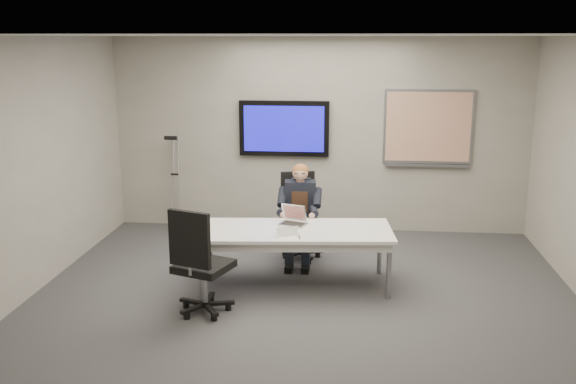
# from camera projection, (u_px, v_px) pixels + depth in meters

# --- Properties ---
(floor) EXTENTS (6.00, 6.00, 0.02)m
(floor) POSITION_uv_depth(u_px,v_px,m) (301.00, 310.00, 6.71)
(floor) COLOR #333336
(floor) RESTS_ON ground
(ceiling) EXTENTS (6.00, 6.00, 0.02)m
(ceiling) POSITION_uv_depth(u_px,v_px,m) (303.00, 35.00, 6.05)
(ceiling) COLOR white
(ceiling) RESTS_ON wall_back
(wall_back) EXTENTS (6.00, 0.02, 2.80)m
(wall_back) POSITION_uv_depth(u_px,v_px,m) (319.00, 135.00, 9.28)
(wall_back) COLOR gray
(wall_back) RESTS_ON ground
(wall_front) EXTENTS (6.00, 0.02, 2.80)m
(wall_front) POSITION_uv_depth(u_px,v_px,m) (257.00, 299.00, 3.48)
(wall_front) COLOR gray
(wall_front) RESTS_ON ground
(wall_left) EXTENTS (0.02, 6.00, 2.80)m
(wall_left) POSITION_uv_depth(u_px,v_px,m) (15.00, 174.00, 6.68)
(wall_left) COLOR gray
(wall_left) RESTS_ON ground
(conference_table) EXTENTS (2.26, 1.11, 0.67)m
(conference_table) POSITION_uv_depth(u_px,v_px,m) (295.00, 236.00, 7.26)
(conference_table) COLOR white
(conference_table) RESTS_ON ground
(tv_display) EXTENTS (1.30, 0.09, 0.80)m
(tv_display) POSITION_uv_depth(u_px,v_px,m) (284.00, 128.00, 9.26)
(tv_display) COLOR black
(tv_display) RESTS_ON wall_back
(whiteboard) EXTENTS (1.25, 0.08, 1.10)m
(whiteboard) POSITION_uv_depth(u_px,v_px,m) (428.00, 128.00, 9.07)
(whiteboard) COLOR gray
(whiteboard) RESTS_ON wall_back
(office_chair_far) EXTENTS (0.64, 0.64, 1.10)m
(office_chair_far) POSITION_uv_depth(u_px,v_px,m) (300.00, 232.00, 8.27)
(office_chair_far) COLOR black
(office_chair_far) RESTS_ON ground
(office_chair_near) EXTENTS (0.70, 0.70, 1.14)m
(office_chair_near) POSITION_uv_depth(u_px,v_px,m) (202.00, 281.00, 6.55)
(office_chair_near) COLOR black
(office_chair_near) RESTS_ON ground
(seated_person) EXTENTS (0.40, 0.69, 1.25)m
(seated_person) POSITION_uv_depth(u_px,v_px,m) (299.00, 225.00, 7.99)
(seated_person) COLOR #1E2532
(seated_person) RESTS_ON office_chair_far
(crutch) EXTENTS (0.28, 0.70, 1.50)m
(crutch) POSITION_uv_depth(u_px,v_px,m) (175.00, 181.00, 9.43)
(crutch) COLOR #A8AAAF
(crutch) RESTS_ON ground
(laptop) EXTENTS (0.35, 0.37, 0.21)m
(laptop) POSITION_uv_depth(u_px,v_px,m) (293.00, 219.00, 7.44)
(laptop) COLOR #BCBDBF
(laptop) RESTS_ON conference_table
(name_tent) EXTENTS (0.25, 0.16, 0.10)m
(name_tent) POSITION_uv_depth(u_px,v_px,m) (287.00, 231.00, 7.00)
(name_tent) COLOR white
(name_tent) RESTS_ON conference_table
(pen) EXTENTS (0.04, 0.14, 0.01)m
(pen) POSITION_uv_depth(u_px,v_px,m) (299.00, 237.00, 6.94)
(pen) COLOR black
(pen) RESTS_ON conference_table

